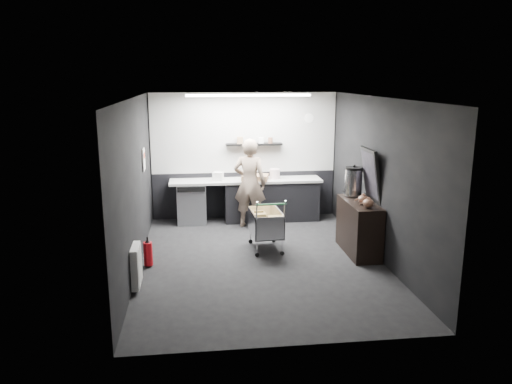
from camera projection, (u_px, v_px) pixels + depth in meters
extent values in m
plane|color=black|center=(261.00, 260.00, 8.40)|extent=(5.50, 5.50, 0.00)
plane|color=white|center=(261.00, 98.00, 7.79)|extent=(5.50, 5.50, 0.00)
plane|color=black|center=(244.00, 156.00, 10.75)|extent=(5.50, 0.00, 5.50)
plane|color=black|center=(294.00, 234.00, 5.43)|extent=(5.50, 0.00, 5.50)
plane|color=black|center=(135.00, 185.00, 7.86)|extent=(0.00, 5.50, 5.50)
plane|color=black|center=(379.00, 179.00, 8.33)|extent=(0.00, 5.50, 5.50)
cube|color=#B6B6B1|center=(244.00, 133.00, 10.62)|extent=(3.95, 0.02, 1.70)
cube|color=black|center=(244.00, 195.00, 10.93)|extent=(3.95, 0.02, 1.00)
cube|color=black|center=(254.00, 144.00, 10.59)|extent=(1.20, 0.22, 0.04)
cylinder|color=white|center=(309.00, 118.00, 10.71)|extent=(0.20, 0.03, 0.20)
cube|color=white|center=(144.00, 160.00, 9.07)|extent=(0.02, 0.30, 0.40)
cube|color=red|center=(144.00, 156.00, 9.06)|extent=(0.02, 0.22, 0.10)
cube|color=white|center=(136.00, 266.00, 7.22)|extent=(0.10, 0.50, 0.60)
cube|color=white|center=(248.00, 95.00, 9.58)|extent=(2.40, 0.20, 0.04)
cube|color=black|center=(271.00, 200.00, 10.71)|extent=(2.00, 0.56, 0.85)
cube|color=#BBBBB6|center=(246.00, 181.00, 10.54)|extent=(3.20, 0.60, 0.05)
cube|color=#9EA0A5|center=(192.00, 203.00, 10.51)|extent=(0.60, 0.58, 0.85)
cube|color=black|center=(191.00, 190.00, 10.14)|extent=(0.56, 0.02, 0.10)
imported|color=#BEAC97|center=(250.00, 183.00, 10.10)|extent=(0.77, 0.63, 1.82)
cube|color=silver|center=(266.00, 233.00, 8.89)|extent=(0.56, 0.83, 0.02)
cube|color=silver|center=(252.00, 223.00, 8.81)|extent=(0.06, 0.80, 0.42)
cube|color=silver|center=(280.00, 222.00, 8.87)|extent=(0.06, 0.80, 0.42)
cube|color=silver|center=(269.00, 229.00, 8.47)|extent=(0.52, 0.05, 0.42)
cube|color=silver|center=(263.00, 217.00, 9.22)|extent=(0.52, 0.05, 0.42)
cylinder|color=silver|center=(256.00, 248.00, 8.54)|extent=(0.02, 0.02, 0.28)
cylinder|color=silver|center=(281.00, 247.00, 8.60)|extent=(0.02, 0.02, 0.28)
cylinder|color=silver|center=(251.00, 235.00, 9.24)|extent=(0.02, 0.02, 0.28)
cylinder|color=silver|center=(275.00, 234.00, 9.29)|extent=(0.02, 0.02, 0.28)
cylinder|color=#279047|center=(270.00, 205.00, 8.31)|extent=(0.52, 0.06, 0.03)
cube|color=olive|center=(259.00, 222.00, 8.92)|extent=(0.24, 0.29, 0.36)
cube|color=olive|center=(274.00, 226.00, 8.76)|extent=(0.22, 0.27, 0.32)
cylinder|color=black|center=(256.00, 255.00, 8.57)|extent=(0.08, 0.03, 0.08)
cylinder|color=black|center=(251.00, 241.00, 9.27)|extent=(0.08, 0.03, 0.08)
cylinder|color=black|center=(281.00, 253.00, 8.62)|extent=(0.08, 0.03, 0.08)
cylinder|color=black|center=(275.00, 240.00, 9.32)|extent=(0.08, 0.03, 0.08)
cube|color=black|center=(359.00, 227.00, 8.67)|extent=(0.46, 1.23, 0.92)
cylinder|color=silver|center=(353.00, 182.00, 8.91)|extent=(0.31, 0.31, 0.47)
cylinder|color=black|center=(354.00, 168.00, 8.85)|extent=(0.31, 0.31, 0.04)
sphere|color=black|center=(354.00, 166.00, 8.84)|extent=(0.05, 0.05, 0.05)
ellipsoid|color=brown|center=(363.00, 199.00, 8.40)|extent=(0.18, 0.18, 0.15)
ellipsoid|color=brown|center=(368.00, 203.00, 8.16)|extent=(0.18, 0.18, 0.15)
cube|color=black|center=(371.00, 175.00, 8.54)|extent=(0.21, 0.72, 0.92)
cube|color=black|center=(370.00, 175.00, 8.54)|extent=(0.15, 0.61, 0.79)
cylinder|color=red|center=(148.00, 254.00, 8.09)|extent=(0.14, 0.14, 0.39)
cone|color=black|center=(147.00, 241.00, 8.04)|extent=(0.10, 0.10, 0.06)
cylinder|color=black|center=(147.00, 239.00, 8.04)|extent=(0.03, 0.03, 0.06)
cube|color=#93714E|center=(255.00, 177.00, 10.50)|extent=(0.62, 0.52, 0.11)
cylinder|color=#F6D5D7|center=(275.00, 174.00, 10.58)|extent=(0.21, 0.21, 0.21)
cube|color=white|center=(218.00, 176.00, 10.40)|extent=(0.24, 0.21, 0.18)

